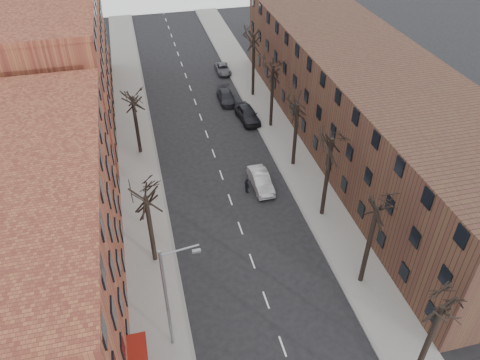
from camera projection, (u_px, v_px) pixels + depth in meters
sidewalk_left at (136, 148)px, 50.96m from camera, size 4.00×90.00×0.15m
sidewalk_right at (276, 129)px, 54.00m from camera, size 4.00×90.00×0.15m
building_left_near at (20, 253)px, 30.43m from camera, size 12.00×26.00×12.00m
building_left_far at (50, 62)px, 52.17m from camera, size 12.00×28.00×14.00m
building_right at (366, 103)px, 48.67m from camera, size 12.00×50.00×10.00m
tree_right_b at (360, 281)px, 36.24m from camera, size 5.20×5.20×10.80m
tree_right_c at (322, 214)px, 42.41m from camera, size 5.20×5.20×11.60m
tree_right_d at (293, 165)px, 48.57m from camera, size 5.20×5.20×10.00m
tree_right_e at (271, 126)px, 54.74m from camera, size 5.20×5.20×10.80m
tree_right_f at (253, 95)px, 60.90m from camera, size 5.20×5.20×11.60m
tree_left_a at (156, 260)px, 37.98m from camera, size 5.20×5.20×9.50m
tree_left_b at (141, 153)px, 50.31m from camera, size 5.20×5.20×9.50m
streetlight at (169, 296)px, 28.88m from camera, size 2.45×0.22×9.03m
silver_sedan at (261, 181)px, 45.13m from camera, size 1.68×4.64×1.52m
parked_car_near at (247, 114)px, 55.29m from camera, size 2.44×5.17×1.71m
parked_car_mid at (226, 97)px, 59.10m from camera, size 1.93×4.67×1.35m
parked_car_far at (223, 69)px, 66.05m from camera, size 1.90×4.08×1.13m
pedestrian_crossing at (247, 186)px, 44.44m from camera, size 0.62×1.02×1.62m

